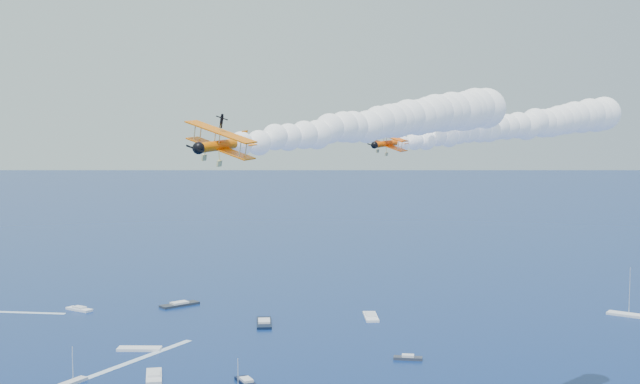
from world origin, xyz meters
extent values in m
cube|color=silver|center=(-41.28, 101.44, 0.35)|extent=(6.20, 6.80, 0.70)
cube|color=white|center=(116.12, 136.66, 0.35)|extent=(11.48, 11.57, 0.70)
cube|color=black|center=(7.11, 147.30, 0.35)|extent=(5.66, 13.54, 0.70)
cube|color=white|center=(-47.03, 175.24, 0.35)|extent=(8.77, 8.46, 0.70)
cube|color=silver|center=(-23.61, 102.32, 0.35)|extent=(3.56, 10.96, 0.70)
cube|color=#282C36|center=(-16.42, 176.10, 0.35)|extent=(13.00, 9.72, 0.70)
cube|color=black|center=(-3.34, 93.89, 0.35)|extent=(4.73, 8.89, 0.70)
cube|color=white|center=(39.25, 148.78, 0.35)|extent=(5.54, 12.35, 0.70)
cube|color=#303440|center=(37.53, 105.25, 0.35)|extent=(7.39, 4.47, 0.70)
cube|color=white|center=(-27.52, 126.25, 0.35)|extent=(11.54, 5.74, 0.70)
cube|color=white|center=(-26.86, 118.71, 0.03)|extent=(25.90, 30.45, 0.04)
cube|color=white|center=(-68.94, 177.06, 0.03)|extent=(36.77, 13.59, 0.04)
camera|label=1|loc=(-20.67, -84.66, 58.08)|focal=46.17mm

